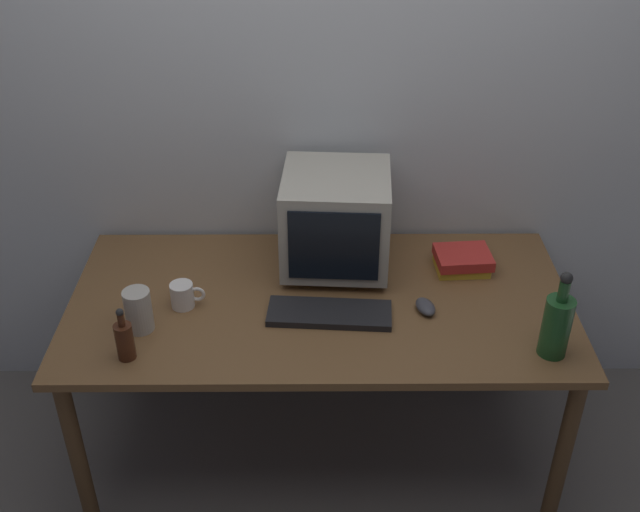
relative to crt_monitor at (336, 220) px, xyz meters
The scene contains 11 objects.
ground_plane 0.96m from the crt_monitor, 104.96° to the right, with size 6.00×6.00×0.00m, color slate.
back_wall 0.43m from the crt_monitor, 101.93° to the left, with size 4.00×0.08×2.50m, color silver.
desk 0.35m from the crt_monitor, 104.96° to the right, with size 1.76×0.87×0.74m.
crt_monitor is the anchor object (origin of this frame).
keyboard 0.37m from the crt_monitor, 94.84° to the right, with size 0.42×0.15×0.02m, color black.
computer_mouse 0.45m from the crt_monitor, 43.90° to the right, with size 0.06×0.10×0.04m, color #3F3F47.
bottle_tall 0.85m from the crt_monitor, 37.07° to the right, with size 0.09×0.09×0.31m.
bottle_short 0.86m from the crt_monitor, 141.90° to the right, with size 0.06×0.06×0.19m.
book_stack 0.50m from the crt_monitor, ahead, with size 0.21×0.17×0.07m.
mug 0.61m from the crt_monitor, 154.16° to the right, with size 0.12×0.08×0.09m.
metal_canister 0.77m from the crt_monitor, 149.80° to the right, with size 0.09×0.09×0.15m, color #B7B2A8.
Camera 1 is at (-0.01, -2.16, 2.32)m, focal length 42.77 mm.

